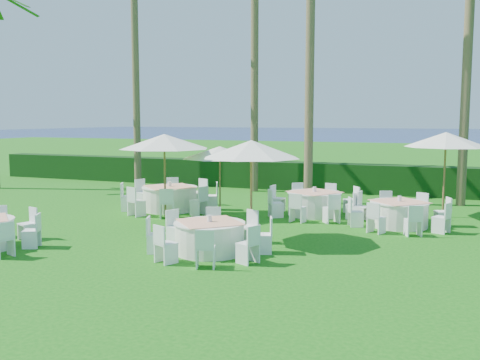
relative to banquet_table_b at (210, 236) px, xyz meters
The scene contains 15 objects.
ground 0.63m from the banquet_table_b, 76.58° to the right, with size 120.00×120.00×0.00m, color #125F10.
hedge 11.51m from the banquet_table_b, 89.42° to the left, with size 34.00×1.00×1.20m, color black.
ocean 101.51m from the banquet_table_b, 89.93° to the left, with size 260.00×260.00×0.00m, color #071446.
banquet_table_b is the anchor object (origin of this frame).
banquet_table_d 6.00m from the banquet_table_b, 127.67° to the left, with size 3.20×3.20×0.98m.
banquet_table_e 5.74m from the banquet_table_b, 78.90° to the left, with size 3.04×3.04×0.92m.
banquet_table_f 6.10m from the banquet_table_b, 51.41° to the left, with size 2.83×2.83×0.89m.
umbrella_a 5.04m from the banquet_table_b, 132.09° to the left, with size 2.81×2.81×2.62m.
umbrella_b 2.47m from the banquet_table_b, 70.91° to the left, with size 2.50×2.50×2.56m.
umbrella_c 5.05m from the banquet_table_b, 110.72° to the left, with size 2.45×2.45×2.22m.
umbrella_d 8.65m from the banquet_table_b, 53.77° to the left, with size 2.52×2.52×2.68m.
palm_a 14.27m from the banquet_table_b, 129.40° to the left, with size 4.40×3.99×11.35m.
palm_b 11.81m from the banquet_table_b, 104.41° to the left, with size 4.40×3.98×9.87m.
palm_c 9.84m from the banquet_table_b, 87.90° to the left, with size 4.40×4.16×11.24m.
palm_d 11.88m from the banquet_table_b, 59.74° to the left, with size 4.40×4.01×9.00m.
Camera 1 is at (4.97, -10.53, 3.10)m, focal length 40.00 mm.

